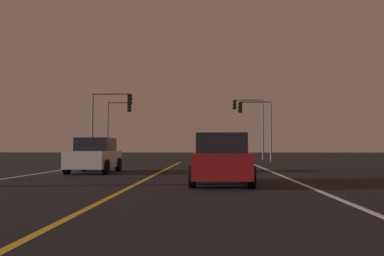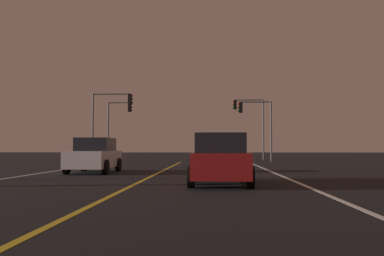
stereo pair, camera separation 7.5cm
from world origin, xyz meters
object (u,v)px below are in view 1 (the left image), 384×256
object	(u,v)px
car_lead_same_lane	(221,160)
traffic_light_far_right	(249,115)
car_oncoming	(95,156)
traffic_light_near_left	(111,111)
traffic_light_far_left	(119,117)
traffic_light_near_right	(254,117)

from	to	relation	value
car_lead_same_lane	traffic_light_far_right	world-z (taller)	traffic_light_far_right
car_oncoming	traffic_light_near_left	bearing A→B (deg)	-169.89
traffic_light_far_right	traffic_light_far_left	distance (m)	12.56
car_lead_same_lane	traffic_light_far_left	distance (m)	29.06
traffic_light_far_right	traffic_light_far_left	bearing A→B (deg)	-0.00
car_lead_same_lane	traffic_light_near_left	bearing A→B (deg)	21.81
car_oncoming	traffic_light_far_right	world-z (taller)	traffic_light_far_right
traffic_light_near_left	traffic_light_far_left	bearing A→B (deg)	95.39
traffic_light_near_left	car_oncoming	bearing A→B (deg)	-79.89
car_lead_same_lane	traffic_light_far_left	xyz separation A→B (m)	(-9.26, 27.35, 3.29)
car_lead_same_lane	traffic_light_far_right	distance (m)	27.77
car_oncoming	traffic_light_far_right	distance (m)	23.11
car_oncoming	traffic_light_near_right	bearing A→B (deg)	148.80
car_lead_same_lane	traffic_light_near_right	xyz separation A→B (m)	(3.30, 21.85, 2.94)
traffic_light_near_left	traffic_light_far_left	xyz separation A→B (m)	(-0.52, 5.50, -0.18)
traffic_light_near_right	traffic_light_near_left	bearing A→B (deg)	-0.00
car_lead_same_lane	traffic_light_far_right	xyz separation A→B (m)	(3.30, 27.35, 3.46)
car_oncoming	traffic_light_far_left	world-z (taller)	traffic_light_far_left
traffic_light_far_right	traffic_light_far_left	size ratio (longest dim) A/B	1.04
car_oncoming	traffic_light_far_left	size ratio (longest dim) A/B	0.77
car_oncoming	traffic_light_far_right	xyz separation A→B (m)	(9.30, 20.87, 3.46)
traffic_light_far_left	traffic_light_far_right	bearing A→B (deg)	-0.00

